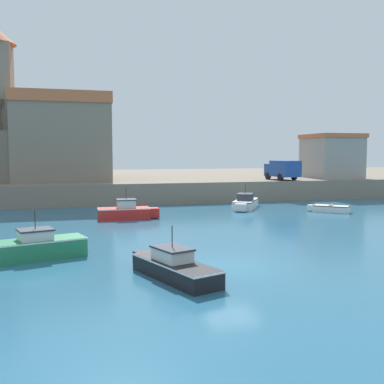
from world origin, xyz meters
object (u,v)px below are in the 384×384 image
(motorboat_red_3, at_px, (126,212))
(truck_on_quay, at_px, (282,169))
(motorboat_black_2, at_px, (173,267))
(motorboat_white_5, at_px, (245,203))
(harbor_shed_mid_row, at_px, (331,156))
(dinghy_white_0, at_px, (330,208))
(church, at_px, (53,133))
(motorboat_green_1, at_px, (36,247))

(motorboat_red_3, distance_m, truck_on_quay, 22.24)
(motorboat_black_2, distance_m, motorboat_white_5, 24.70)
(motorboat_red_3, bearing_deg, truck_on_quay, 30.24)
(motorboat_black_2, bearing_deg, harbor_shed_mid_row, 49.15)
(dinghy_white_0, relative_size, church, 0.20)
(motorboat_red_3, xyz_separation_m, truck_on_quay, (19.06, 11.11, 2.80))
(church, distance_m, truck_on_quay, 26.56)
(motorboat_black_2, height_order, harbor_shed_mid_row, harbor_shed_mid_row)
(dinghy_white_0, distance_m, motorboat_green_1, 26.62)
(dinghy_white_0, bearing_deg, truck_on_quay, 84.52)
(dinghy_white_0, xyz_separation_m, church, (-24.02, 19.12, 7.21))
(motorboat_black_2, distance_m, harbor_shed_mid_row, 41.64)
(dinghy_white_0, distance_m, motorboat_red_3, 17.95)
(dinghy_white_0, bearing_deg, motorboat_green_1, -153.51)
(dinghy_white_0, height_order, truck_on_quay, truck_on_quay)
(motorboat_red_3, distance_m, harbor_shed_mid_row, 30.60)
(motorboat_white_5, distance_m, church, 24.04)
(motorboat_red_3, xyz_separation_m, harbor_shed_mid_row, (26.99, 13.77, 4.29))
(dinghy_white_0, bearing_deg, motorboat_red_3, 178.39)
(church, bearing_deg, truck_on_quay, -16.62)
(dinghy_white_0, distance_m, motorboat_black_2, 24.83)
(dinghy_white_0, relative_size, motorboat_red_3, 0.67)
(motorboat_white_5, xyz_separation_m, church, (-17.85, 14.51, 7.01))
(church, distance_m, harbor_shed_mid_row, 33.52)
(motorboat_red_3, bearing_deg, motorboat_green_1, -115.41)
(motorboat_green_1, relative_size, harbor_shed_mid_row, 0.81)
(motorboat_green_1, xyz_separation_m, motorboat_red_3, (5.88, 12.38, -0.00))
(motorboat_green_1, bearing_deg, motorboat_black_2, -41.84)
(truck_on_quay, bearing_deg, motorboat_red_3, -149.76)
(dinghy_white_0, height_order, motorboat_white_5, motorboat_white_5)
(motorboat_black_2, height_order, motorboat_white_5, motorboat_white_5)
(motorboat_white_5, height_order, church, church)
(motorboat_white_5, xyz_separation_m, truck_on_quay, (7.29, 7.00, 2.87))
(harbor_shed_mid_row, bearing_deg, truck_on_quay, -161.46)
(motorboat_white_5, distance_m, harbor_shed_mid_row, 18.54)
(motorboat_black_2, bearing_deg, church, 99.38)
(motorboat_white_5, bearing_deg, motorboat_black_2, -118.72)
(motorboat_black_2, relative_size, harbor_shed_mid_row, 0.86)
(motorboat_green_1, distance_m, church, 31.76)
(dinghy_white_0, height_order, motorboat_green_1, motorboat_green_1)
(motorboat_red_3, xyz_separation_m, church, (-6.07, 18.61, 6.94))
(dinghy_white_0, distance_m, harbor_shed_mid_row, 17.50)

